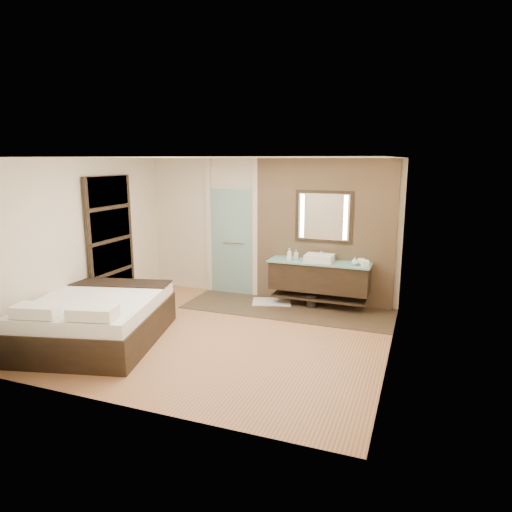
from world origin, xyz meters
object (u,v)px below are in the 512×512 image
at_px(vanity, 319,276).
at_px(mirror_unit, 324,217).
at_px(bed, 97,319).
at_px(waste_bin, 312,301).

xyz_separation_m(vanity, mirror_unit, (0.00, 0.24, 1.07)).
height_order(bed, waste_bin, bed).
xyz_separation_m(mirror_unit, waste_bin, (-0.11, -0.31, -1.53)).
relative_size(vanity, bed, 0.73).
height_order(vanity, bed, vanity).
bearing_deg(mirror_unit, vanity, -90.00).
relative_size(vanity, mirror_unit, 1.75).
height_order(mirror_unit, waste_bin, mirror_unit).
distance_m(bed, waste_bin, 3.76).
bearing_deg(mirror_unit, bed, -132.27).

